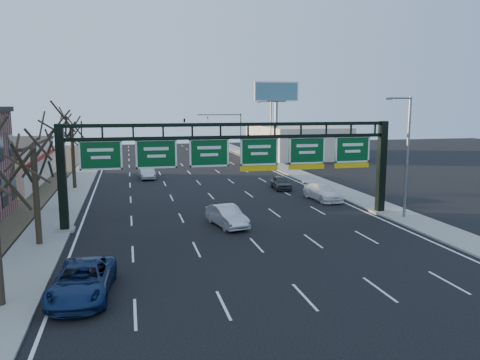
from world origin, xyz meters
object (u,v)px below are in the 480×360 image
object	(u,v)px
sign_gantry	(237,158)
car_blue_suv	(82,280)
car_white_wagon	(323,192)
car_silver_sedan	(227,216)

from	to	relation	value
sign_gantry	car_blue_suv	size ratio (longest dim) A/B	4.57
sign_gantry	car_white_wagon	bearing A→B (deg)	32.30
car_silver_sedan	car_white_wagon	bearing A→B (deg)	21.82
car_blue_suv	car_silver_sedan	bearing A→B (deg)	55.44
car_blue_suv	car_white_wagon	world-z (taller)	car_blue_suv
sign_gantry	car_white_wagon	distance (m)	11.64
car_silver_sedan	car_white_wagon	xyz separation A→B (m)	(10.25, 7.03, -0.01)
sign_gantry	car_white_wagon	world-z (taller)	sign_gantry
car_silver_sedan	car_blue_suv	bearing A→B (deg)	-142.37
car_silver_sedan	car_white_wagon	distance (m)	12.43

